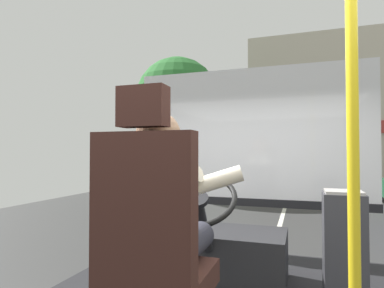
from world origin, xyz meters
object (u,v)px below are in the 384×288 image
driver_seat (153,253)px  steering_console (217,252)px  bus_driver (163,210)px  fare_box (344,245)px  handrail_pole (353,145)px

driver_seat → steering_console: size_ratio=1.21×
bus_driver → fare_box: size_ratio=1.00×
bus_driver → handrail_pole: (0.85, -0.15, 0.32)m
driver_seat → bus_driver: bearing=90.0°
handrail_pole → driver_seat: bearing=177.9°
steering_console → driver_seat: bearing=-90.0°
bus_driver → steering_console: bus_driver is taller
driver_seat → bus_driver: (0.00, 0.12, 0.18)m
fare_box → bus_driver: bearing=-132.6°
driver_seat → handrail_pole: size_ratio=0.62×
bus_driver → handrail_pole: 0.91m
driver_seat → bus_driver: driver_seat is taller
driver_seat → fare_box: bearing=50.4°
steering_console → handrail_pole: 1.72m
steering_console → fare_box: 0.96m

